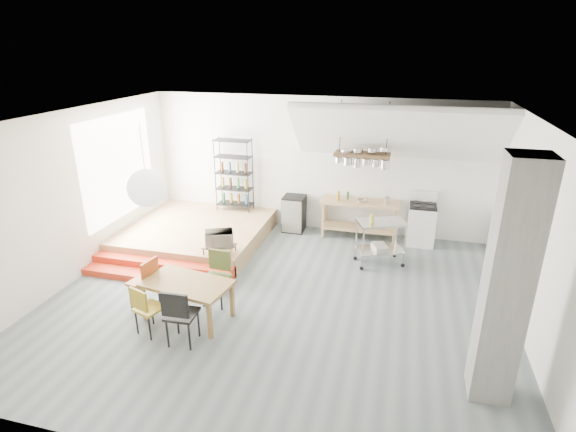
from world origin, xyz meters
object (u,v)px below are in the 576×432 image
(dining_table, at_px, (187,286))
(mini_fridge, at_px, (294,213))
(rolling_cart, at_px, (381,237))
(stove, at_px, (421,224))

(dining_table, xyz_separation_m, mini_fridge, (0.79, 4.13, -0.16))
(dining_table, relative_size, rolling_cart, 1.43)
(rolling_cart, bearing_deg, dining_table, -159.07)
(dining_table, bearing_deg, mini_fridge, 88.52)
(stove, distance_m, mini_fridge, 2.98)
(dining_table, relative_size, mini_fridge, 1.75)
(stove, distance_m, dining_table, 5.56)
(mini_fridge, bearing_deg, rolling_cart, -31.41)
(stove, height_order, mini_fridge, stove)
(stove, xyz_separation_m, mini_fridge, (-2.98, 0.04, -0.05))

